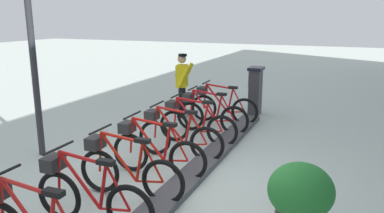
# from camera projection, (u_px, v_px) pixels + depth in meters

# --- Properties ---
(ground_plane) EXTENTS (60.00, 60.00, 0.00)m
(ground_plane) POSITION_uv_depth(u_px,v_px,m) (183.00, 187.00, 5.91)
(ground_plane) COLOR silver
(dock_rail_base) EXTENTS (0.44, 8.59, 0.10)m
(dock_rail_base) POSITION_uv_depth(u_px,v_px,m) (183.00, 184.00, 5.89)
(dock_rail_base) COLOR #47474C
(dock_rail_base) RESTS_ON ground
(payment_kiosk) EXTENTS (0.36, 0.52, 1.28)m
(payment_kiosk) POSITION_uv_depth(u_px,v_px,m) (255.00, 90.00, 10.11)
(payment_kiosk) COLOR #38383D
(payment_kiosk) RESTS_ON ground
(bike_docked_0) EXTENTS (1.72, 0.54, 1.02)m
(bike_docked_0) POSITION_uv_depth(u_px,v_px,m) (221.00, 106.00, 9.35)
(bike_docked_0) COLOR black
(bike_docked_0) RESTS_ON ground
(bike_docked_1) EXTENTS (1.72, 0.54, 1.02)m
(bike_docked_1) POSITION_uv_depth(u_px,v_px,m) (209.00, 114.00, 8.57)
(bike_docked_1) COLOR black
(bike_docked_1) RESTS_ON ground
(bike_docked_2) EXTENTS (1.72, 0.54, 1.02)m
(bike_docked_2) POSITION_uv_depth(u_px,v_px,m) (194.00, 124.00, 7.80)
(bike_docked_2) COLOR black
(bike_docked_2) RESTS_ON ground
(bike_docked_3) EXTENTS (1.72, 0.54, 1.02)m
(bike_docked_3) POSITION_uv_depth(u_px,v_px,m) (176.00, 136.00, 7.02)
(bike_docked_3) COLOR black
(bike_docked_3) RESTS_ON ground
(bike_docked_4) EXTENTS (1.72, 0.54, 1.02)m
(bike_docked_4) POSITION_uv_depth(u_px,v_px,m) (154.00, 151.00, 6.25)
(bike_docked_4) COLOR black
(bike_docked_4) RESTS_ON ground
(bike_docked_5) EXTENTS (1.72, 0.54, 1.02)m
(bike_docked_5) POSITION_uv_depth(u_px,v_px,m) (126.00, 170.00, 5.47)
(bike_docked_5) COLOR black
(bike_docked_5) RESTS_ON ground
(bike_docked_6) EXTENTS (1.72, 0.54, 1.02)m
(bike_docked_6) POSITION_uv_depth(u_px,v_px,m) (88.00, 195.00, 4.70)
(bike_docked_6) COLOR black
(bike_docked_6) RESTS_ON ground
(worker_near_rack) EXTENTS (0.51, 0.68, 1.66)m
(worker_near_rack) POSITION_uv_depth(u_px,v_px,m) (182.00, 83.00, 9.74)
(worker_near_rack) COLOR white
(worker_near_rack) RESTS_ON ground
(lamp_post) EXTENTS (0.32, 0.32, 4.07)m
(lamp_post) POSITION_uv_depth(u_px,v_px,m) (29.00, 13.00, 6.67)
(lamp_post) COLOR #2D2D33
(lamp_post) RESTS_ON ground
(planter_bush) EXTENTS (0.76, 0.76, 0.97)m
(planter_bush) POSITION_uv_depth(u_px,v_px,m) (300.00, 199.00, 4.36)
(planter_bush) COLOR #59544C
(planter_bush) RESTS_ON ground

